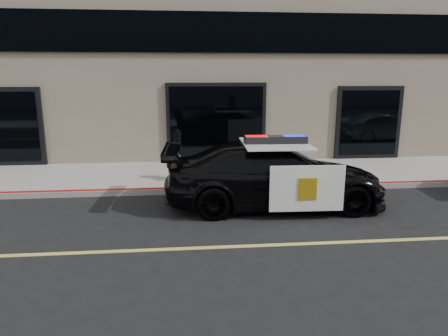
{
  "coord_description": "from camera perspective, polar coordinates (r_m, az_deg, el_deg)",
  "views": [
    {
      "loc": [
        -2.06,
        -6.86,
        3.13
      ],
      "look_at": [
        -1.19,
        2.2,
        1.0
      ],
      "focal_mm": 32.0,
      "sensor_mm": 36.0,
      "label": 1
    }
  ],
  "objects": [
    {
      "name": "ground",
      "position": [
        7.82,
        10.46,
        -10.66
      ],
      "size": [
        120.0,
        120.0,
        0.0
      ],
      "primitive_type": "plane",
      "color": "black",
      "rests_on": "ground"
    },
    {
      "name": "building_n",
      "position": [
        17.72,
        1.38,
        22.48
      ],
      "size": [
        60.0,
        7.0,
        12.0
      ],
      "primitive_type": "cube",
      "color": "#756856",
      "rests_on": "ground"
    },
    {
      "name": "fire_hydrant",
      "position": [
        11.68,
        -7.1,
        0.36
      ],
      "size": [
        0.4,
        0.55,
        0.88
      ],
      "color": "white",
      "rests_on": "sidewalk_n"
    },
    {
      "name": "police_car",
      "position": [
        9.69,
        7.21,
        -0.99
      ],
      "size": [
        2.6,
        5.41,
        1.73
      ],
      "color": "black",
      "rests_on": "ground"
    },
    {
      "name": "sidewalk_n",
      "position": [
        12.66,
        4.05,
        -0.83
      ],
      "size": [
        60.0,
        3.5,
        0.15
      ],
      "primitive_type": "cube",
      "color": "gray",
      "rests_on": "ground"
    }
  ]
}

